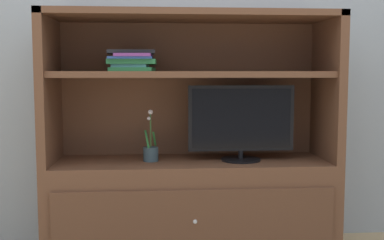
# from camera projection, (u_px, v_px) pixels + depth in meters

# --- Properties ---
(painted_rear_wall) EXTENTS (6.00, 0.10, 2.80)m
(painted_rear_wall) POSITION_uv_depth(u_px,v_px,m) (187.00, 29.00, 3.15)
(painted_rear_wall) COLOR #9EA8B2
(painted_rear_wall) RESTS_ON ground_plane
(media_console) EXTENTS (1.71, 0.54, 1.46)m
(media_console) POSITION_uv_depth(u_px,v_px,m) (191.00, 180.00, 2.90)
(media_console) COLOR brown
(media_console) RESTS_ON ground_plane
(tv_monitor) EXTENTS (0.64, 0.24, 0.45)m
(tv_monitor) POSITION_uv_depth(u_px,v_px,m) (241.00, 122.00, 2.86)
(tv_monitor) COLOR black
(tv_monitor) RESTS_ON media_console
(potted_plant) EXTENTS (0.09, 0.11, 0.31)m
(potted_plant) POSITION_uv_depth(u_px,v_px,m) (151.00, 152.00, 2.85)
(potted_plant) COLOR #384C56
(potted_plant) RESTS_ON media_console
(magazine_stack) EXTENTS (0.29, 0.35, 0.12)m
(magazine_stack) POSITION_uv_depth(u_px,v_px,m) (132.00, 61.00, 2.81)
(magazine_stack) COLOR #338C4C
(magazine_stack) RESTS_ON media_console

